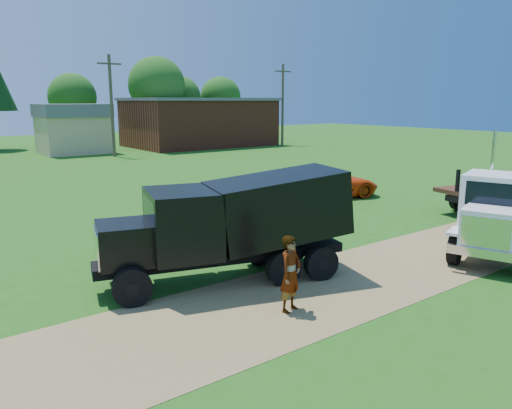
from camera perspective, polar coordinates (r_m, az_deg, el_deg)
ground at (r=15.23m, az=12.78°, el=-7.87°), size 140.00×140.00×0.00m
dirt_track at (r=15.23m, az=12.79°, el=-7.85°), size 120.00×4.20×0.01m
white_semi_tractor at (r=17.99m, az=26.07°, el=-1.14°), size 6.86×4.14×4.08m
black_dump_truck at (r=14.08m, az=-2.47°, el=-1.92°), size 7.32×3.96×3.11m
orange_pickup at (r=26.73m, az=8.39°, el=2.40°), size 5.72×3.75×1.46m
spectator_a at (r=12.18m, az=3.97°, el=-7.92°), size 0.80×0.64×1.90m
spectator_b at (r=23.05m, az=4.62°, el=1.29°), size 0.92×0.77×1.70m
brick_building at (r=57.15m, az=-6.49°, el=9.37°), size 15.40×10.40×5.30m
tan_shed at (r=51.47m, az=-20.16°, el=8.20°), size 6.20×5.40×4.70m
utility_poles at (r=47.33m, az=-16.18°, el=10.97°), size 42.20×0.28×9.00m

